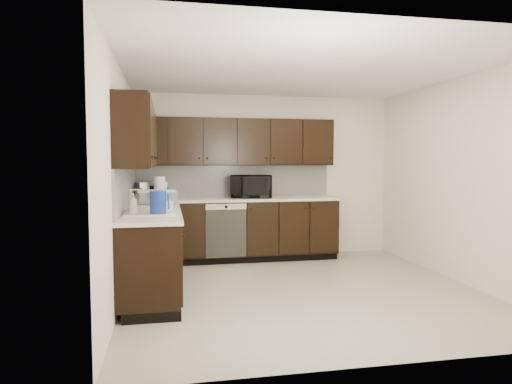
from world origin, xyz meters
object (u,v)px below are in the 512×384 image
(sink, at_px, (152,218))
(microwave, at_px, (251,186))
(toaster_oven, at_px, (151,191))
(blue_pitcher, at_px, (158,203))
(storage_bin, at_px, (157,198))

(sink, distance_m, microwave, 2.21)
(toaster_oven, distance_m, blue_pitcher, 2.02)
(sink, xyz_separation_m, toaster_oven, (-0.07, 1.71, 0.18))
(blue_pitcher, bearing_deg, storage_bin, 87.29)
(microwave, relative_size, storage_bin, 1.39)
(microwave, distance_m, storage_bin, 1.57)
(toaster_oven, relative_size, blue_pitcher, 1.58)
(sink, relative_size, blue_pitcher, 3.28)
(toaster_oven, distance_m, storage_bin, 0.81)
(storage_bin, bearing_deg, sink, -92.26)
(sink, bearing_deg, toaster_oven, 92.31)
(sink, distance_m, blue_pitcher, 0.36)
(sink, relative_size, microwave, 1.35)
(sink, bearing_deg, storage_bin, 87.74)
(toaster_oven, bearing_deg, microwave, -19.22)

